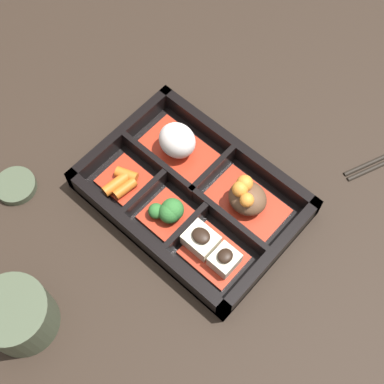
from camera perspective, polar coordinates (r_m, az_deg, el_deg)
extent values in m
plane|color=black|center=(0.76, 0.00, -0.84)|extent=(3.00, 3.00, 0.00)
cube|color=black|center=(0.75, 0.00, -0.68)|extent=(0.29, 0.20, 0.01)
cube|color=black|center=(0.72, -5.12, -5.29)|extent=(0.29, 0.01, 0.04)
cube|color=black|center=(0.78, 4.70, 4.49)|extent=(0.29, 0.01, 0.04)
cube|color=black|center=(0.79, -7.50, 5.81)|extent=(0.01, 0.20, 0.04)
cube|color=black|center=(0.71, 8.36, -6.88)|extent=(0.01, 0.20, 0.04)
cube|color=black|center=(0.74, -0.25, -0.45)|extent=(0.26, 0.01, 0.04)
cube|color=black|center=(0.74, -5.04, -0.47)|extent=(0.01, 0.08, 0.04)
cube|color=black|center=(0.72, -0.69, -4.12)|extent=(0.01, 0.08, 0.04)
cube|color=black|center=(0.76, 2.11, 1.91)|extent=(0.01, 0.09, 0.04)
cube|color=#B22D19|center=(0.78, -1.54, 4.41)|extent=(0.11, 0.07, 0.01)
ellipsoid|color=silver|center=(0.76, -1.59, 5.51)|extent=(0.06, 0.05, 0.05)
cube|color=#B22D19|center=(0.75, 5.80, -1.32)|extent=(0.11, 0.07, 0.01)
ellipsoid|color=brown|center=(0.73, 5.94, -0.65)|extent=(0.05, 0.05, 0.04)
sphere|color=orange|center=(0.71, 5.13, 0.32)|extent=(0.02, 0.02, 0.02)
sphere|color=orange|center=(0.70, 5.87, -0.86)|extent=(0.02, 0.02, 0.02)
sphere|color=orange|center=(0.71, 5.64, 0.94)|extent=(0.02, 0.02, 0.02)
cube|color=#B22D19|center=(0.77, -7.19, 1.24)|extent=(0.06, 0.06, 0.01)
cylinder|color=#D1661E|center=(0.75, -7.16, 0.38)|extent=(0.02, 0.04, 0.01)
cylinder|color=#D1661E|center=(0.75, -8.06, 0.90)|extent=(0.02, 0.04, 0.02)
cylinder|color=#D1661E|center=(0.76, -7.00, 1.84)|extent=(0.03, 0.03, 0.02)
cube|color=#B22D19|center=(0.74, -2.83, -2.43)|extent=(0.06, 0.06, 0.01)
sphere|color=#2D6B2D|center=(0.72, -2.23, -1.80)|extent=(0.03, 0.03, 0.03)
sphere|color=#2D6B2D|center=(0.72, -3.85, -2.04)|extent=(0.02, 0.02, 0.02)
sphere|color=#2D6B2D|center=(0.72, -2.56, -2.07)|extent=(0.03, 0.03, 0.03)
cube|color=#B22D19|center=(0.71, 2.34, -6.73)|extent=(0.08, 0.06, 0.01)
cube|color=beige|center=(0.71, 0.95, -5.15)|extent=(0.04, 0.04, 0.02)
ellipsoid|color=black|center=(0.69, 0.97, -4.68)|extent=(0.03, 0.02, 0.01)
cube|color=beige|center=(0.70, 3.49, -7.24)|extent=(0.03, 0.03, 0.02)
ellipsoid|color=black|center=(0.68, 3.56, -6.81)|extent=(0.02, 0.02, 0.01)
cylinder|color=#424C38|center=(0.70, -18.10, -12.42)|extent=(0.09, 0.09, 0.07)
cylinder|color=#597A38|center=(0.67, -18.85, -11.76)|extent=(0.07, 0.07, 0.01)
cylinder|color=#424C38|center=(0.80, -18.29, 0.63)|extent=(0.06, 0.06, 0.01)
cylinder|color=black|center=(0.80, -18.37, 0.76)|extent=(0.04, 0.04, 0.00)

